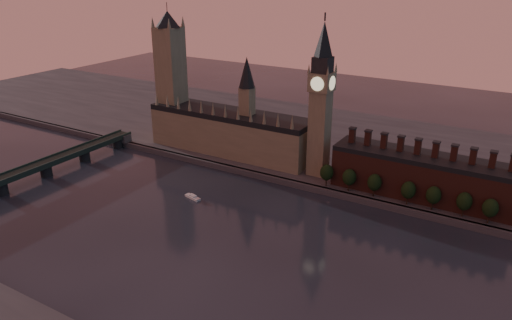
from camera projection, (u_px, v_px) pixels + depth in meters
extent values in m
plane|color=black|center=(213.00, 247.00, 262.18)|extent=(900.00, 900.00, 0.00)
cube|color=#4D4D52|center=(291.00, 183.00, 333.25)|extent=(900.00, 4.00, 4.00)
cube|color=#4D4D52|center=(342.00, 144.00, 405.06)|extent=(900.00, 180.00, 4.00)
cube|color=gray|center=(230.00, 134.00, 378.41)|extent=(130.00, 30.00, 28.00)
cube|color=black|center=(230.00, 114.00, 372.54)|extent=(130.00, 30.00, 4.00)
cube|color=gray|center=(247.00, 104.00, 361.69)|extent=(9.00, 9.00, 24.00)
cone|color=black|center=(247.00, 72.00, 353.25)|extent=(12.00, 12.00, 22.00)
cone|color=gray|center=(157.00, 99.00, 387.01)|extent=(2.60, 2.60, 10.00)
cone|color=gray|center=(167.00, 101.00, 381.88)|extent=(2.60, 2.60, 10.00)
cone|color=gray|center=(178.00, 102.00, 376.75)|extent=(2.60, 2.60, 10.00)
cone|color=gray|center=(190.00, 104.00, 371.62)|extent=(2.60, 2.60, 10.00)
cone|color=gray|center=(201.00, 106.00, 366.49)|extent=(2.60, 2.60, 10.00)
cone|color=gray|center=(213.00, 108.00, 361.36)|extent=(2.60, 2.60, 10.00)
cone|color=gray|center=(225.00, 110.00, 356.23)|extent=(2.60, 2.60, 10.00)
cone|color=gray|center=(238.00, 113.00, 351.10)|extent=(2.60, 2.60, 10.00)
cone|color=gray|center=(251.00, 115.00, 345.97)|extent=(2.60, 2.60, 10.00)
cone|color=gray|center=(264.00, 117.00, 340.84)|extent=(2.60, 2.60, 10.00)
cone|color=gray|center=(278.00, 119.00, 335.71)|extent=(2.60, 2.60, 10.00)
cone|color=gray|center=(292.00, 122.00, 330.58)|extent=(2.60, 2.60, 10.00)
cube|color=gray|center=(172.00, 86.00, 393.33)|extent=(18.00, 18.00, 90.00)
cone|color=black|center=(168.00, 19.00, 374.61)|extent=(24.00, 24.00, 12.00)
cylinder|color=#232326|center=(167.00, 11.00, 372.41)|extent=(0.50, 0.50, 12.00)
cone|color=gray|center=(152.00, 22.00, 372.79)|extent=(3.00, 3.00, 8.00)
cone|color=gray|center=(169.00, 23.00, 365.13)|extent=(3.00, 3.00, 8.00)
cone|color=gray|center=(167.00, 20.00, 385.55)|extent=(3.00, 3.00, 8.00)
cone|color=gray|center=(183.00, 21.00, 377.90)|extent=(3.00, 3.00, 8.00)
cube|color=gray|center=(319.00, 133.00, 333.05)|extent=(12.00, 12.00, 58.00)
cube|color=gray|center=(322.00, 82.00, 320.20)|extent=(14.00, 14.00, 12.00)
cube|color=#232326|center=(323.00, 65.00, 316.16)|extent=(11.00, 11.00, 10.00)
cone|color=black|center=(324.00, 39.00, 310.28)|extent=(13.00, 13.00, 22.00)
cylinder|color=#232326|center=(325.00, 17.00, 305.33)|extent=(1.00, 1.00, 5.00)
cylinder|color=beige|center=(317.00, 84.00, 314.45)|extent=(9.00, 0.50, 9.00)
cylinder|color=beige|center=(326.00, 80.00, 325.94)|extent=(9.00, 0.50, 9.00)
cylinder|color=beige|center=(312.00, 81.00, 323.64)|extent=(0.50, 9.00, 9.00)
cylinder|color=beige|center=(332.00, 83.00, 316.75)|extent=(0.50, 9.00, 9.00)
cone|color=gray|center=(309.00, 69.00, 314.82)|extent=(2.00, 2.00, 6.00)
cone|color=gray|center=(328.00, 71.00, 308.60)|extent=(2.00, 2.00, 6.00)
cone|color=gray|center=(317.00, 65.00, 325.19)|extent=(2.00, 2.00, 6.00)
cone|color=gray|center=(336.00, 67.00, 318.97)|extent=(2.00, 2.00, 6.00)
cube|color=#542820|center=(423.00, 178.00, 305.81)|extent=(110.00, 25.00, 24.00)
cube|color=black|center=(425.00, 158.00, 300.85)|extent=(110.00, 25.00, 3.00)
cube|color=#542820|center=(352.00, 136.00, 321.13)|extent=(3.50, 3.50, 9.00)
cube|color=#232326|center=(353.00, 128.00, 319.29)|extent=(4.20, 4.20, 1.00)
cube|color=#542820|center=(368.00, 138.00, 316.13)|extent=(3.50, 3.50, 9.00)
cube|color=#232326|center=(369.00, 131.00, 314.30)|extent=(4.20, 4.20, 1.00)
cube|color=#542820|center=(384.00, 141.00, 311.14)|extent=(3.50, 3.50, 9.00)
cube|color=#232326|center=(385.00, 134.00, 309.30)|extent=(4.20, 4.20, 1.00)
cube|color=#542820|center=(401.00, 144.00, 306.14)|extent=(3.50, 3.50, 9.00)
cube|color=#232326|center=(402.00, 136.00, 304.31)|extent=(4.20, 4.20, 1.00)
cube|color=#542820|center=(418.00, 147.00, 301.15)|extent=(3.50, 3.50, 9.00)
cube|color=#232326|center=(419.00, 139.00, 299.31)|extent=(4.20, 4.20, 1.00)
cube|color=#542820|center=(436.00, 150.00, 296.15)|extent=(3.50, 3.50, 9.00)
cube|color=#232326|center=(437.00, 142.00, 294.32)|extent=(4.20, 4.20, 1.00)
cube|color=#542820|center=(454.00, 153.00, 291.16)|extent=(3.50, 3.50, 9.00)
cube|color=#232326|center=(455.00, 145.00, 289.32)|extent=(4.20, 4.20, 1.00)
cube|color=#542820|center=(473.00, 157.00, 286.16)|extent=(3.50, 3.50, 9.00)
cube|color=#232326|center=(474.00, 148.00, 284.33)|extent=(4.20, 4.20, 1.00)
cube|color=#542820|center=(493.00, 160.00, 281.17)|extent=(3.50, 3.50, 9.00)
cube|color=#232326|center=(494.00, 152.00, 279.33)|extent=(4.20, 4.20, 1.00)
cylinder|color=black|center=(326.00, 182.00, 323.38)|extent=(0.80, 0.80, 6.00)
ellipsoid|color=black|center=(327.00, 172.00, 320.99)|extent=(8.60, 8.60, 10.75)
cylinder|color=black|center=(349.00, 187.00, 316.21)|extent=(0.80, 0.80, 6.00)
ellipsoid|color=black|center=(349.00, 177.00, 313.82)|extent=(8.60, 8.60, 10.75)
cylinder|color=black|center=(374.00, 192.00, 308.73)|extent=(0.80, 0.80, 6.00)
ellipsoid|color=black|center=(374.00, 182.00, 306.35)|extent=(8.60, 8.60, 10.75)
cylinder|color=black|center=(407.00, 200.00, 298.32)|extent=(0.80, 0.80, 6.00)
ellipsoid|color=black|center=(408.00, 190.00, 295.94)|extent=(8.60, 8.60, 10.75)
cylinder|color=black|center=(432.00, 205.00, 291.89)|extent=(0.80, 0.80, 6.00)
ellipsoid|color=black|center=(434.00, 195.00, 289.50)|extent=(8.60, 8.60, 10.75)
cylinder|color=black|center=(463.00, 212.00, 284.31)|extent=(0.80, 0.80, 6.00)
ellipsoid|color=black|center=(464.00, 201.00, 281.92)|extent=(8.60, 8.60, 10.75)
cylinder|color=black|center=(488.00, 218.00, 276.63)|extent=(0.80, 0.80, 6.00)
ellipsoid|color=black|center=(490.00, 208.00, 274.25)|extent=(8.60, 8.60, 10.75)
cube|color=#1D2E26|center=(17.00, 175.00, 329.02)|extent=(12.00, 200.00, 2.50)
cube|color=#1D2E26|center=(11.00, 170.00, 330.95)|extent=(1.00, 200.00, 1.30)
cube|color=#1D2E26|center=(21.00, 174.00, 325.69)|extent=(1.00, 200.00, 1.30)
cube|color=#4D4D52|center=(122.00, 137.00, 405.54)|extent=(14.00, 8.00, 6.00)
cylinder|color=#232326|center=(1.00, 188.00, 321.33)|extent=(8.00, 8.00, 7.75)
cylinder|color=#232326|center=(46.00, 171.00, 348.45)|extent=(8.00, 8.00, 7.75)
cylinder|color=#232326|center=(84.00, 156.00, 375.58)|extent=(8.00, 8.00, 7.75)
cylinder|color=#232326|center=(118.00, 143.00, 402.70)|extent=(8.00, 8.00, 7.75)
cube|color=silver|center=(193.00, 197.00, 316.05)|extent=(12.59, 6.38, 1.38)
cube|color=silver|center=(193.00, 196.00, 315.61)|extent=(5.67, 3.81, 1.04)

